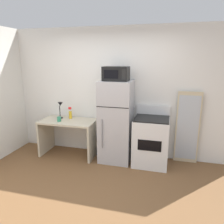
% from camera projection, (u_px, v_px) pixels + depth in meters
% --- Properties ---
extents(ground_plane, '(12.00, 12.00, 0.00)m').
position_uv_depth(ground_plane, '(87.00, 198.00, 3.15)').
color(ground_plane, brown).
extents(wall_back_white, '(5.00, 0.10, 2.60)m').
position_uv_depth(wall_back_white, '(115.00, 93.00, 4.42)').
color(wall_back_white, white).
rests_on(wall_back_white, ground).
extents(desk, '(1.13, 0.62, 0.75)m').
position_uv_depth(desk, '(69.00, 131.00, 4.48)').
color(desk, beige).
rests_on(desk, ground).
extents(desk_lamp, '(0.14, 0.12, 0.35)m').
position_uv_depth(desk_lamp, '(60.00, 107.00, 4.50)').
color(desk_lamp, black).
rests_on(desk_lamp, desk).
extents(spray_bottle, '(0.06, 0.06, 0.25)m').
position_uv_depth(spray_bottle, '(70.00, 114.00, 4.53)').
color(spray_bottle, yellow).
rests_on(spray_bottle, desk).
extents(coffee_mug, '(0.08, 0.08, 0.09)m').
position_uv_depth(coffee_mug, '(59.00, 119.00, 4.34)').
color(coffee_mug, '#338C66').
rests_on(coffee_mug, desk).
extents(refrigerator, '(0.61, 0.61, 1.59)m').
position_uv_depth(refrigerator, '(116.00, 122.00, 4.18)').
color(refrigerator, '#B7B7BC').
rests_on(refrigerator, ground).
extents(microwave, '(0.46, 0.35, 0.26)m').
position_uv_depth(microwave, '(116.00, 74.00, 3.93)').
color(microwave, black).
rests_on(microwave, refrigerator).
extents(oven_range, '(0.65, 0.61, 1.10)m').
position_uv_depth(oven_range, '(151.00, 141.00, 4.08)').
color(oven_range, white).
rests_on(oven_range, ground).
extents(leaning_mirror, '(0.44, 0.03, 1.40)m').
position_uv_depth(leaning_mirror, '(188.00, 128.00, 4.10)').
color(leaning_mirror, '#C6B793').
rests_on(leaning_mirror, ground).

